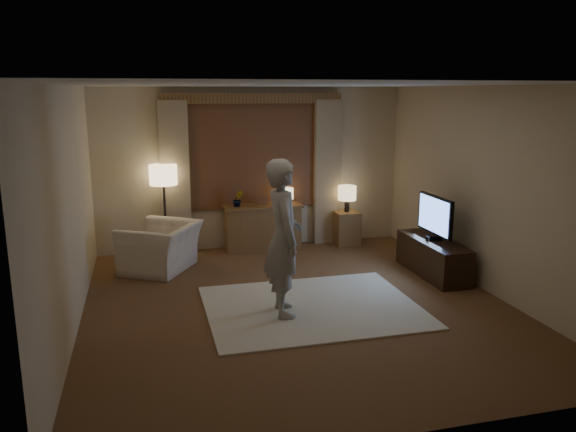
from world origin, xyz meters
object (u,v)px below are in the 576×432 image
object	(u,v)px
armchair	(161,247)
tv_stand	(433,257)
sideboard	(263,228)
person	(283,238)
side_table	(346,228)

from	to	relation	value
armchair	tv_stand	xyz separation A→B (m)	(3.69, -1.16, -0.09)
sideboard	armchair	size ratio (longest dim) A/B	1.15
tv_stand	person	size ratio (longest dim) A/B	0.78
armchair	person	bearing A→B (deg)	62.72
tv_stand	person	xyz separation A→B (m)	(-2.38, -0.88, 0.67)
tv_stand	armchair	bearing A→B (deg)	162.55
sideboard	armchair	distance (m)	1.79
sideboard	person	xyz separation A→B (m)	(-0.34, -2.74, 0.57)
armchair	tv_stand	bearing A→B (deg)	102.57
side_table	tv_stand	world-z (taller)	side_table
sideboard	person	distance (m)	2.82
side_table	person	size ratio (longest dim) A/B	0.31
armchair	side_table	world-z (taller)	armchair
sideboard	tv_stand	xyz separation A→B (m)	(2.04, -1.86, -0.10)
side_table	tv_stand	size ratio (longest dim) A/B	0.40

